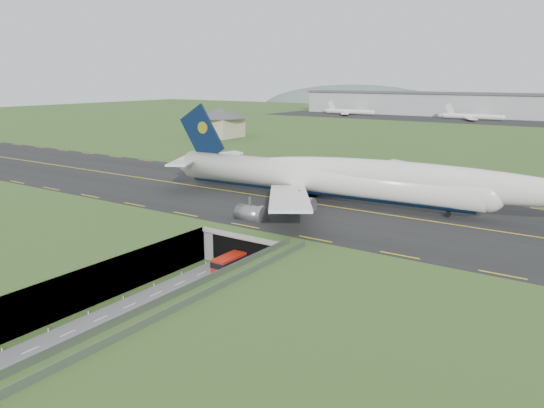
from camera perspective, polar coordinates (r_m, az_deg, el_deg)
The scene contains 10 objects.
ground at distance 84.14m, azimuth -6.72°, elevation -8.44°, with size 900.00×900.00×0.00m, color #3A5D25.
airfield_deck at distance 83.07m, azimuth -6.78°, elevation -6.52°, with size 800.00×800.00×6.00m, color gray.
trench_road at distance 79.05m, azimuth -10.31°, elevation -9.99°, with size 12.00×75.00×0.20m, color slate.
taxiway at distance 108.18m, azimuth 4.63°, elevation -0.02°, with size 800.00×44.00×0.18m, color black.
tunnel_portal at distance 95.53m, azimuth -0.23°, elevation -3.52°, with size 17.00×22.30×6.00m.
guideway at distance 62.32m, azimuth -10.67°, elevation -11.40°, with size 3.00×53.00×7.05m.
jumbo_jet at distance 107.56m, azimuth 8.09°, elevation 2.69°, with size 93.51×60.27×19.97m.
shuttle_tram at distance 87.38m, azimuth -4.47°, elevation -6.40°, with size 2.82×7.19×2.94m.
service_building at distance 229.74m, azimuth -5.68°, elevation 8.99°, with size 23.77×23.77×12.60m.
cargo_terminal at distance 362.31m, azimuth 26.16°, elevation 9.41°, with size 320.00×67.00×15.60m.
Camera 1 is at (51.43, -58.77, 31.32)m, focal length 35.00 mm.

